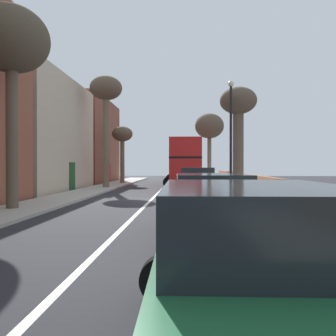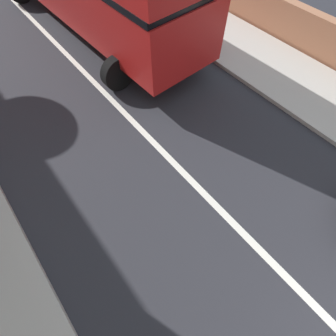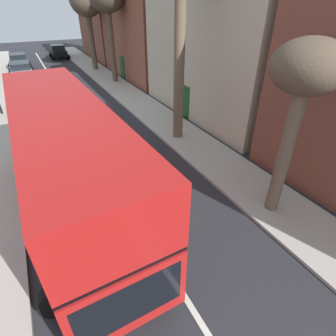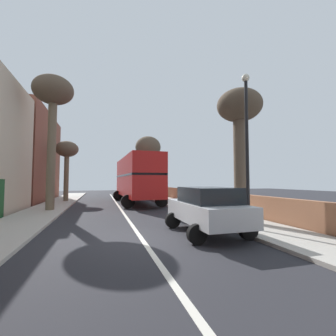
% 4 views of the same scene
% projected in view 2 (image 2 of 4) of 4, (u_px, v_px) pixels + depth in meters
% --- Properties ---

